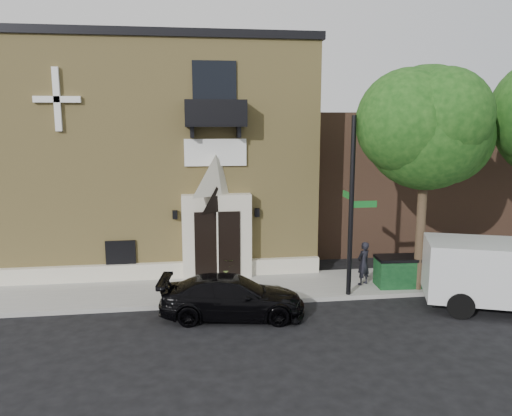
{
  "coord_description": "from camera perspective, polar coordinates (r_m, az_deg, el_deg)",
  "views": [
    {
      "loc": [
        -2.07,
        -15.65,
        6.12
      ],
      "look_at": [
        0.39,
        2.0,
        2.94
      ],
      "focal_mm": 35.0,
      "sensor_mm": 36.0,
      "label": 1
    }
  ],
  "objects": [
    {
      "name": "dumpster",
      "position": [
        18.89,
        16.04,
        -6.94
      ],
      "size": [
        1.72,
        1.04,
        1.09
      ],
      "rotation": [
        0.0,
        0.0,
        -0.06
      ],
      "color": "#0E3318",
      "rests_on": "sidewalk"
    },
    {
      "name": "planter",
      "position": [
        19.18,
        -3.4,
        -6.83
      ],
      "size": [
        0.8,
        0.74,
        0.77
      ],
      "primitive_type": "imported",
      "rotation": [
        0.0,
        0.0,
        -0.22
      ],
      "color": "#536A2D",
      "rests_on": "sidewalk"
    },
    {
      "name": "ground",
      "position": [
        16.93,
        -0.38,
        -11.06
      ],
      "size": [
        120.0,
        120.0,
        0.0
      ],
      "primitive_type": "plane",
      "color": "black",
      "rests_on": "ground"
    },
    {
      "name": "sidewalk",
      "position": [
        18.45,
        2.12,
        -9.01
      ],
      "size": [
        42.0,
        3.0,
        0.15
      ],
      "primitive_type": "cube",
      "color": "gray",
      "rests_on": "ground"
    },
    {
      "name": "black_sedan",
      "position": [
        15.82,
        -2.73,
        -10.1
      ],
      "size": [
        4.7,
        2.39,
        1.31
      ],
      "primitive_type": "imported",
      "rotation": [
        0.0,
        0.0,
        1.44
      ],
      "color": "black",
      "rests_on": "ground"
    },
    {
      "name": "fire_hydrant",
      "position": [
        19.02,
        19.01,
        -7.55
      ],
      "size": [
        0.43,
        0.35,
        0.76
      ],
      "color": "#A92407",
      "rests_on": "sidewalk"
    },
    {
      "name": "church",
      "position": [
        23.67,
        -10.2,
        6.38
      ],
      "size": [
        12.2,
        11.01,
        9.3
      ],
      "color": "tan",
      "rests_on": "ground"
    },
    {
      "name": "street_tree_left",
      "position": [
        17.93,
        19.14,
        8.77
      ],
      "size": [
        4.97,
        4.38,
        7.77
      ],
      "color": "#38281C",
      "rests_on": "sidewalk"
    },
    {
      "name": "street_sign",
      "position": [
        17.04,
        10.87,
        0.13
      ],
      "size": [
        0.97,
        0.97,
        6.1
      ],
      "rotation": [
        0.0,
        0.0,
        -0.0
      ],
      "color": "black",
      "rests_on": "sidewalk"
    },
    {
      "name": "neighbour_building",
      "position": [
        28.54,
        21.7,
        3.54
      ],
      "size": [
        18.0,
        8.0,
        6.4
      ],
      "primitive_type": "cube",
      "color": "brown",
      "rests_on": "ground"
    },
    {
      "name": "pedestrian_near",
      "position": [
        18.66,
        12.17,
        -6.2
      ],
      "size": [
        0.69,
        0.62,
        1.59
      ],
      "primitive_type": "imported",
      "rotation": [
        0.0,
        0.0,
        3.67
      ],
      "color": "black",
      "rests_on": "sidewalk"
    }
  ]
}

